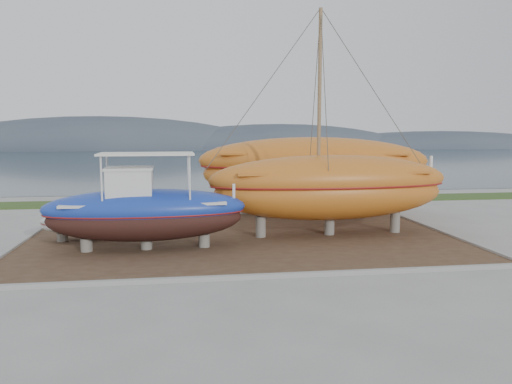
{
  "coord_description": "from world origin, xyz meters",
  "views": [
    {
      "loc": [
        -2.45,
        -17.1,
        4.56
      ],
      "look_at": [
        0.62,
        4.0,
        2.01
      ],
      "focal_mm": 35.0,
      "sensor_mm": 36.0,
      "label": 1
    }
  ],
  "objects": [
    {
      "name": "ground",
      "position": [
        0.0,
        0.0,
        0.0
      ],
      "size": [
        140.0,
        140.0,
        0.0
      ],
      "primitive_type": "plane",
      "color": "gray",
      "rests_on": "ground"
    },
    {
      "name": "dirt_patch",
      "position": [
        0.0,
        4.0,
        0.03
      ],
      "size": [
        18.0,
        12.0,
        0.06
      ],
      "primitive_type": "cube",
      "color": "#422D1E",
      "rests_on": "ground"
    },
    {
      "name": "curb_frame",
      "position": [
        0.0,
        4.0,
        0.07
      ],
      "size": [
        18.6,
        12.6,
        0.15
      ],
      "primitive_type": null,
      "color": "gray",
      "rests_on": "ground"
    },
    {
      "name": "grass_strip",
      "position": [
        0.0,
        15.5,
        0.04
      ],
      "size": [
        44.0,
        3.0,
        0.08
      ],
      "primitive_type": "cube",
      "color": "#284219",
      "rests_on": "ground"
    },
    {
      "name": "sea",
      "position": [
        0.0,
        70.0,
        0.0
      ],
      "size": [
        260.0,
        100.0,
        0.04
      ],
      "primitive_type": null,
      "color": "#1C2D38",
      "rests_on": "ground"
    },
    {
      "name": "mountain_ridge",
      "position": [
        0.0,
        125.0,
        0.0
      ],
      "size": [
        200.0,
        36.0,
        20.0
      ],
      "primitive_type": null,
      "color": "#333D49",
      "rests_on": "ground"
    },
    {
      "name": "blue_caique",
      "position": [
        -3.93,
        2.27,
        1.92
      ],
      "size": [
        7.79,
        2.61,
        3.73
      ],
      "primitive_type": null,
      "rotation": [
        0.0,
        0.0,
        0.02
      ],
      "color": "#1A37A1",
      "rests_on": "dirt_patch"
    },
    {
      "name": "white_dinghy",
      "position": [
        -6.4,
        4.58,
        0.66
      ],
      "size": [
        4.28,
        2.69,
        1.21
      ],
      "primitive_type": null,
      "rotation": [
        0.0,
        0.0,
        0.32
      ],
      "color": "silver",
      "rests_on": "dirt_patch"
    },
    {
      "name": "orange_sailboat",
      "position": [
        3.91,
        3.95,
        4.91
      ],
      "size": [
        10.83,
        3.46,
        9.7
      ],
      "primitive_type": null,
      "rotation": [
        0.0,
        0.0,
        0.03
      ],
      "color": "#B5601B",
      "rests_on": "dirt_patch"
    },
    {
      "name": "orange_bare_hull",
      "position": [
        4.57,
        9.54,
        2.12
      ],
      "size": [
        13.06,
        5.86,
        4.13
      ],
      "primitive_type": null,
      "rotation": [
        0.0,
        0.0,
        -0.17
      ],
      "color": "#B5601B",
      "rests_on": "dirt_patch"
    }
  ]
}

